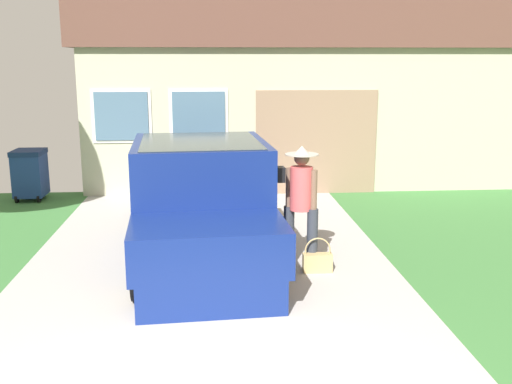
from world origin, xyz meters
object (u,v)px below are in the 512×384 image
Objects in this scene: person_with_hat at (301,200)px; handbag at (317,261)px; house_with_garage at (299,86)px; pickup_truck at (201,204)px; wheeled_trash_bin at (30,173)px.

person_with_hat reaches higher than handbag.
person_with_hat is at bearing -97.92° from house_with_garage.
pickup_truck is 5.40× the size of wheeled_trash_bin.
person_with_hat is 6.72m from wheeled_trash_bin.
person_with_hat is at bearing -42.20° from wheeled_trash_bin.
house_with_garage is at bearing -112.66° from pickup_truck.
person_with_hat is 8.27m from house_with_garage.
wheeled_trash_bin is at bearing -149.47° from house_with_garage.
pickup_truck is at bearing -108.65° from house_with_garage.
wheeled_trash_bin is (-6.10, -3.60, -1.60)m from house_with_garage.
pickup_truck is 3.28× the size of person_with_hat.
house_with_garage is 7.26m from wheeled_trash_bin.
person_with_hat is 0.87m from handbag.
person_with_hat is 1.65× the size of wheeled_trash_bin.
handbag is 7.01m from wheeled_trash_bin.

